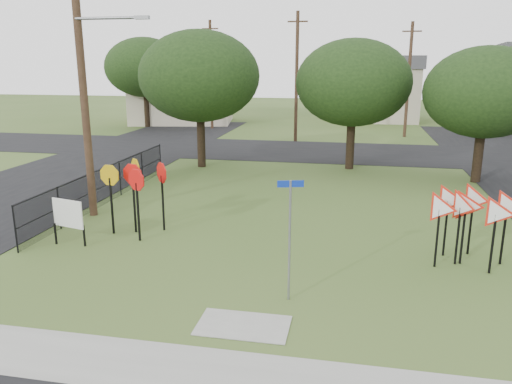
% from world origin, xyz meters
% --- Properties ---
extents(ground, '(140.00, 140.00, 0.00)m').
position_xyz_m(ground, '(0.00, 0.00, 0.00)').
color(ground, '#35501E').
extents(sidewalk, '(30.00, 1.60, 0.02)m').
position_xyz_m(sidewalk, '(0.00, -4.20, 0.01)').
color(sidewalk, gray).
rests_on(sidewalk, ground).
extents(street_left, '(8.00, 50.00, 0.02)m').
position_xyz_m(street_left, '(-12.00, 10.00, 0.01)').
color(street_left, black).
rests_on(street_left, ground).
extents(street_far, '(60.00, 8.00, 0.02)m').
position_xyz_m(street_far, '(0.00, 20.00, 0.01)').
color(street_far, black).
rests_on(street_far, ground).
extents(curb_pad, '(2.00, 1.20, 0.02)m').
position_xyz_m(curb_pad, '(0.00, -2.40, 0.01)').
color(curb_pad, gray).
rests_on(curb_pad, ground).
extents(street_name_sign, '(0.59, 0.18, 2.96)m').
position_xyz_m(street_name_sign, '(0.80, -0.95, 1.70)').
color(street_name_sign, gray).
rests_on(street_name_sign, ground).
extents(stop_sign_cluster, '(2.16, 2.06, 2.37)m').
position_xyz_m(stop_sign_cluster, '(-4.84, 3.02, 1.76)').
color(stop_sign_cluster, black).
rests_on(stop_sign_cluster, ground).
extents(yield_sign_cluster, '(2.71, 1.91, 2.20)m').
position_xyz_m(yield_sign_cluster, '(5.43, 2.28, 1.62)').
color(yield_sign_cluster, black).
rests_on(yield_sign_cluster, ground).
extents(info_board, '(1.16, 0.34, 1.48)m').
position_xyz_m(info_board, '(-6.40, 1.41, 0.98)').
color(info_board, black).
rests_on(info_board, ground).
extents(utility_pole_main, '(3.55, 0.33, 10.00)m').
position_xyz_m(utility_pole_main, '(-7.24, 4.50, 5.21)').
color(utility_pole_main, '#442F1F').
rests_on(utility_pole_main, ground).
extents(far_pole_a, '(1.40, 0.24, 9.00)m').
position_xyz_m(far_pole_a, '(-2.00, 24.00, 4.60)').
color(far_pole_a, '#442F1F').
rests_on(far_pole_a, ground).
extents(far_pole_b, '(1.40, 0.24, 8.50)m').
position_xyz_m(far_pole_b, '(6.00, 28.00, 4.35)').
color(far_pole_b, '#442F1F').
rests_on(far_pole_b, ground).
extents(far_pole_c, '(1.40, 0.24, 9.00)m').
position_xyz_m(far_pole_c, '(-10.00, 30.00, 4.60)').
color(far_pole_c, '#442F1F').
rests_on(far_pole_c, ground).
extents(fence_run, '(0.05, 11.55, 1.50)m').
position_xyz_m(fence_run, '(-7.60, 6.25, 0.78)').
color(fence_run, black).
rests_on(fence_run, ground).
extents(house_left, '(10.58, 8.88, 7.20)m').
position_xyz_m(house_left, '(-14.00, 34.00, 3.65)').
color(house_left, '#B8AE94').
rests_on(house_left, ground).
extents(house_mid, '(8.40, 8.40, 6.20)m').
position_xyz_m(house_mid, '(4.00, 40.00, 3.15)').
color(house_mid, '#B8AE94').
rests_on(house_mid, ground).
extents(tree_near_left, '(6.40, 6.40, 7.27)m').
position_xyz_m(tree_near_left, '(-6.00, 14.00, 4.86)').
color(tree_near_left, black).
rests_on(tree_near_left, ground).
extents(tree_near_mid, '(6.00, 6.00, 6.80)m').
position_xyz_m(tree_near_mid, '(2.00, 15.00, 4.54)').
color(tree_near_mid, black).
rests_on(tree_near_mid, ground).
extents(tree_near_right, '(5.60, 5.60, 6.33)m').
position_xyz_m(tree_near_right, '(8.00, 13.00, 4.22)').
color(tree_near_right, black).
rests_on(tree_near_right, ground).
extents(tree_far_left, '(6.80, 6.80, 7.73)m').
position_xyz_m(tree_far_left, '(-16.00, 30.00, 5.17)').
color(tree_far_left, black).
rests_on(tree_far_left, ground).
extents(tree_far_right, '(6.00, 6.00, 6.80)m').
position_xyz_m(tree_far_right, '(14.00, 32.00, 4.54)').
color(tree_far_right, black).
rests_on(tree_far_right, ground).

